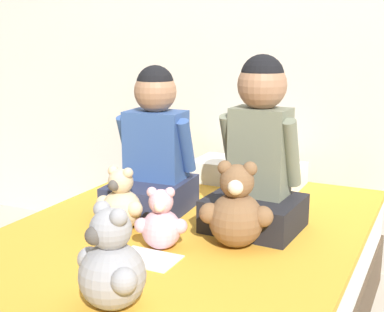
# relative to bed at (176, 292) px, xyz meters

# --- Properties ---
(wall_behind_bed) EXTENTS (8.00, 0.06, 2.50)m
(wall_behind_bed) POSITION_rel_bed_xyz_m (0.00, 1.08, 1.01)
(wall_behind_bed) COLOR beige
(wall_behind_bed) RESTS_ON ground_plane
(bed) EXTENTS (1.33, 1.95, 0.48)m
(bed) POSITION_rel_bed_xyz_m (0.00, 0.00, 0.00)
(bed) COLOR #473828
(bed) RESTS_ON ground_plane
(child_on_left) EXTENTS (0.34, 0.40, 0.62)m
(child_on_left) POSITION_rel_bed_xyz_m (-0.22, 0.23, 0.50)
(child_on_left) COLOR #282D47
(child_on_left) RESTS_ON bed
(child_on_right) EXTENTS (0.37, 0.32, 0.68)m
(child_on_right) POSITION_rel_bed_xyz_m (0.25, 0.22, 0.54)
(child_on_right) COLOR black
(child_on_right) RESTS_ON bed
(teddy_bear_held_by_left_child) EXTENTS (0.21, 0.16, 0.25)m
(teddy_bear_held_by_left_child) POSITION_rel_bed_xyz_m (-0.22, -0.04, 0.35)
(teddy_bear_held_by_left_child) COLOR #D1B78E
(teddy_bear_held_by_left_child) RESTS_ON bed
(teddy_bear_held_by_right_child) EXTENTS (0.26, 0.20, 0.32)m
(teddy_bear_held_by_right_child) POSITION_rel_bed_xyz_m (0.25, -0.00, 0.37)
(teddy_bear_held_by_right_child) COLOR brown
(teddy_bear_held_by_right_child) RESTS_ON bed
(teddy_bear_between_children) EXTENTS (0.18, 0.14, 0.23)m
(teddy_bear_between_children) POSITION_rel_bed_xyz_m (0.01, -0.14, 0.34)
(teddy_bear_between_children) COLOR #DBA3B2
(teddy_bear_between_children) RESTS_ON bed
(teddy_bear_at_foot_of_bed) EXTENTS (0.24, 0.19, 0.30)m
(teddy_bear_at_foot_of_bed) POSITION_rel_bed_xyz_m (0.10, -0.57, 0.37)
(teddy_bear_at_foot_of_bed) COLOR #939399
(teddy_bear_at_foot_of_bed) RESTS_ON bed
(pillow_at_headboard) EXTENTS (0.55, 0.27, 0.11)m
(pillow_at_headboard) POSITION_rel_bed_xyz_m (0.00, 0.81, 0.29)
(pillow_at_headboard) COLOR white
(pillow_at_headboard) RESTS_ON bed
(sign_card) EXTENTS (0.21, 0.15, 0.00)m
(sign_card) POSITION_rel_bed_xyz_m (0.02, -0.24, 0.24)
(sign_card) COLOR white
(sign_card) RESTS_ON bed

